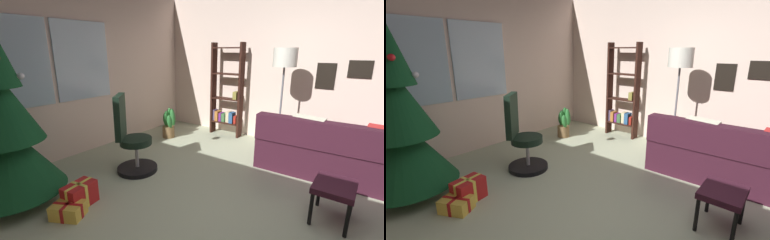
% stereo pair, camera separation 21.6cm
% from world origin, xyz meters
% --- Properties ---
extents(ground_plane, '(4.83, 6.08, 0.10)m').
position_xyz_m(ground_plane, '(0.00, 0.00, -0.05)').
color(ground_plane, '#AFB897').
extents(wall_back_with_windows, '(4.83, 0.12, 2.72)m').
position_xyz_m(wall_back_with_windows, '(-0.02, 3.09, 1.36)').
color(wall_back_with_windows, beige).
rests_on(wall_back_with_windows, ground_plane).
extents(wall_right_with_frames, '(0.12, 6.08, 2.72)m').
position_xyz_m(wall_right_with_frames, '(2.47, -0.00, 1.36)').
color(wall_right_with_frames, beige).
rests_on(wall_right_with_frames, ground_plane).
extents(couch, '(1.65, 1.99, 0.83)m').
position_xyz_m(couch, '(1.68, -0.62, 0.29)').
color(couch, '#381623').
rests_on(couch, ground_plane).
extents(footstool, '(0.45, 0.37, 0.40)m').
position_xyz_m(footstool, '(0.41, -0.63, 0.34)').
color(footstool, '#381623').
rests_on(footstool, ground_plane).
extents(holiday_tree, '(1.05, 1.05, 2.55)m').
position_xyz_m(holiday_tree, '(-1.32, 2.27, 0.85)').
color(holiday_tree, '#4C331E').
rests_on(holiday_tree, ground_plane).
extents(gift_box_red, '(0.37, 0.27, 0.26)m').
position_xyz_m(gift_box_red, '(-0.93, 1.65, 0.13)').
color(gift_box_red, red).
rests_on(gift_box_red, ground_plane).
extents(gift_box_green, '(0.33, 0.37, 0.20)m').
position_xyz_m(gift_box_green, '(-1.03, 2.67, 0.09)').
color(gift_box_green, '#1E722D').
rests_on(gift_box_green, ground_plane).
extents(gift_box_gold, '(0.34, 0.37, 0.16)m').
position_xyz_m(gift_box_gold, '(-1.12, 1.55, 0.07)').
color(gift_box_gold, gold).
rests_on(gift_box_gold, ground_plane).
extents(office_chair, '(0.58, 0.59, 1.09)m').
position_xyz_m(office_chair, '(-0.02, 1.83, 0.42)').
color(office_chair, black).
rests_on(office_chair, ground_plane).
extents(bookshelf, '(0.18, 0.64, 1.80)m').
position_xyz_m(bookshelf, '(2.20, 1.57, 0.77)').
color(bookshelf, black).
rests_on(bookshelf, ground_plane).
extents(floor_lamp, '(0.35, 0.35, 1.69)m').
position_xyz_m(floor_lamp, '(1.80, 0.38, 1.43)').
color(floor_lamp, slate).
rests_on(floor_lamp, ground_plane).
extents(potted_plant, '(0.33, 0.37, 0.58)m').
position_xyz_m(potted_plant, '(1.40, 2.40, 0.26)').
color(potted_plant, olive).
rests_on(potted_plant, ground_plane).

